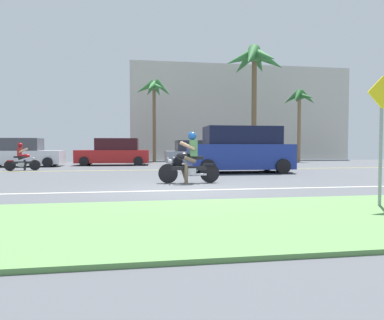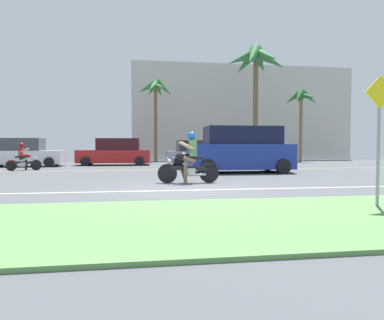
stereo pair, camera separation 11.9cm
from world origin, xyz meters
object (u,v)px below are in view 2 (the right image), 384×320
(palm_tree_2, at_px, (301,101))
(palm_tree_1, at_px, (256,63))
(suv_nearby, at_px, (241,150))
(parked_car_1, at_px, (116,153))
(parked_car_0, at_px, (23,153))
(palm_tree_0, at_px, (156,92))
(parked_car_2, at_px, (200,153))
(street_sign, at_px, (379,128))
(motorcyclist_distant, at_px, (23,159))
(motorcyclist, at_px, (189,161))

(palm_tree_2, bearing_deg, palm_tree_1, -174.85)
(suv_nearby, bearing_deg, parked_car_1, 130.47)
(suv_nearby, height_order, parked_car_0, suv_nearby)
(suv_nearby, height_order, palm_tree_0, palm_tree_0)
(parked_car_2, bearing_deg, street_sign, -87.50)
(suv_nearby, bearing_deg, street_sign, -90.23)
(parked_car_1, xyz_separation_m, palm_tree_1, (10.03, 2.65, 6.54))
(motorcyclist_distant, bearing_deg, palm_tree_2, 21.88)
(palm_tree_0, height_order, palm_tree_1, palm_tree_1)
(parked_car_1, height_order, palm_tree_0, palm_tree_0)
(parked_car_1, distance_m, street_sign, 17.27)
(palm_tree_1, bearing_deg, parked_car_2, -145.28)
(street_sign, bearing_deg, parked_car_2, 92.50)
(palm_tree_1, bearing_deg, motorcyclist_distant, -154.16)
(suv_nearby, xyz_separation_m, palm_tree_1, (4.02, 9.69, 6.31))
(palm_tree_0, bearing_deg, parked_car_2, -58.37)
(parked_car_2, bearing_deg, motorcyclist, -102.04)
(parked_car_0, relative_size, street_sign, 1.77)
(suv_nearby, height_order, parked_car_2, suv_nearby)
(motorcyclist, distance_m, palm_tree_1, 16.75)
(motorcyclist, relative_size, palm_tree_2, 0.36)
(motorcyclist, distance_m, motorcyclist_distant, 9.95)
(parked_car_0, distance_m, parked_car_2, 10.53)
(parked_car_0, bearing_deg, palm_tree_2, 11.10)
(parked_car_0, height_order, motorcyclist_distant, parked_car_0)
(parked_car_0, height_order, parked_car_2, parked_car_0)
(parked_car_1, distance_m, motorcyclist_distant, 5.90)
(suv_nearby, relative_size, parked_car_0, 1.07)
(parked_car_1, height_order, motorcyclist_distant, parked_car_1)
(suv_nearby, relative_size, parked_car_2, 1.07)
(palm_tree_1, distance_m, motorcyclist_distant, 17.11)
(street_sign, bearing_deg, palm_tree_1, 77.85)
(palm_tree_2, height_order, motorcyclist_distant, palm_tree_2)
(parked_car_1, height_order, palm_tree_2, palm_tree_2)
(suv_nearby, bearing_deg, palm_tree_1, 67.47)
(palm_tree_2, distance_m, motorcyclist_distant, 19.72)
(parked_car_0, xyz_separation_m, parked_car_1, (5.24, 0.74, 0.01))
(motorcyclist, height_order, parked_car_1, parked_car_1)
(parked_car_0, distance_m, palm_tree_1, 16.96)
(motorcyclist, distance_m, parked_car_2, 10.68)
(palm_tree_0, height_order, palm_tree_2, palm_tree_0)
(motorcyclist, distance_m, parked_car_0, 13.26)
(parked_car_2, distance_m, motorcyclist_distant, 10.07)
(motorcyclist, relative_size, palm_tree_0, 0.32)
(suv_nearby, distance_m, motorcyclist_distant, 10.53)
(motorcyclist, bearing_deg, motorcyclist_distant, 136.28)
(suv_nearby, xyz_separation_m, parked_car_1, (-6.01, 7.04, -0.23))
(parked_car_2, height_order, street_sign, street_sign)
(parked_car_0, bearing_deg, palm_tree_0, 28.72)
(parked_car_2, xyz_separation_m, palm_tree_0, (-2.61, 4.23, 4.44))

